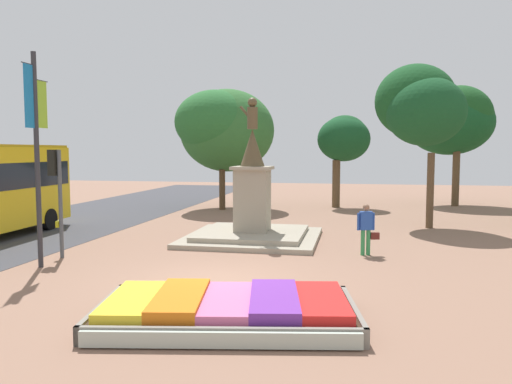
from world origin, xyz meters
TOP-DOWN VIEW (x-y plane):
  - ground_plane at (0.00, 0.00)m, footprint 77.63×77.63m
  - flower_planter at (1.07, -2.86)m, footprint 5.41×3.60m
  - statue_monument at (-0.24, 6.05)m, footprint 4.87×4.87m
  - traffic_light_mid_block at (-5.56, 1.85)m, footprint 0.41×0.29m
  - banner_pole at (-5.33, 0.58)m, footprint 0.14×1.12m
  - pedestrian_with_handbag at (3.87, 4.06)m, footprint 0.72×0.34m
  - park_tree_far_left at (9.30, 20.26)m, footprint 5.24×4.48m
  - park_tree_behind_statue at (2.84, 17.79)m, footprint 3.07×2.86m
  - park_tree_street_side at (-3.92, 15.68)m, footprint 5.51×5.58m
  - park_tree_distant at (6.22, 10.80)m, footprint 3.78×4.29m

SIDE VIEW (x-z plane):
  - ground_plane at x=0.00m, z-range 0.00..0.00m
  - flower_planter at x=1.07m, z-range -0.03..0.51m
  - pedestrian_with_handbag at x=3.87m, z-range 0.10..1.74m
  - statue_monument at x=-0.24m, z-range -1.65..3.62m
  - traffic_light_mid_block at x=-5.56m, z-range 0.64..4.00m
  - banner_pole at x=-5.33m, z-range 0.32..6.39m
  - park_tree_behind_statue at x=2.84m, z-range 1.38..6.79m
  - park_tree_street_side at x=-3.92m, z-range 1.23..8.06m
  - park_tree_far_left at x=9.30m, z-range 1.54..8.78m
  - park_tree_distant at x=6.22m, z-range 1.70..8.82m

